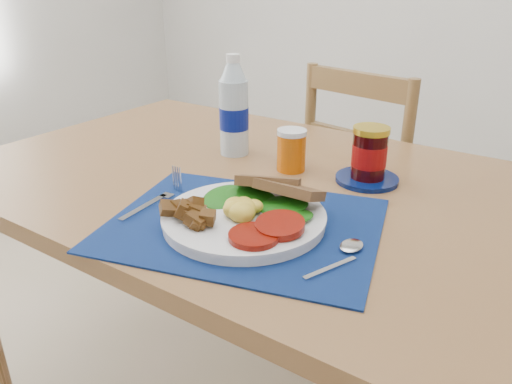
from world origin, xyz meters
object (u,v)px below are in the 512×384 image
Objects in this scene: chair_far at (369,171)px; water_bottle at (234,111)px; jam_on_saucer at (369,158)px; juice_glass at (291,151)px; breakfast_plate at (240,213)px.

chair_far is 0.63m from water_bottle.
water_bottle reaches higher than jam_on_saucer.
jam_on_saucer is (0.19, -0.51, 0.24)m from chair_far.
juice_glass is at bearing -6.15° from water_bottle.
breakfast_plate is (0.07, -0.85, 0.21)m from chair_far.
juice_glass is 0.18m from jam_on_saucer.
water_bottle is at bearing 173.85° from juice_glass.
water_bottle is at bearing 81.53° from chair_far.
jam_on_saucer is at bearing 2.42° from water_bottle.
chair_far is 11.83× the size of juice_glass.
breakfast_plate is 3.21× the size of juice_glass.
juice_glass reaches higher than breakfast_plate.
breakfast_plate is 0.42m from water_bottle.
water_bottle reaches higher than juice_glass.
water_bottle is 2.71× the size of juice_glass.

